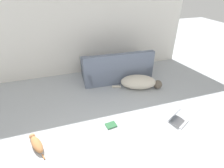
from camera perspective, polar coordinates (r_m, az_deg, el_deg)
wall_back at (r=5.19m, az=-10.57°, el=17.47°), size 6.49×0.06×2.69m
couch at (r=5.09m, az=1.28°, el=4.88°), size 1.96×1.01×0.88m
dog at (r=4.70m, az=8.95°, el=0.61°), size 1.31×0.76×0.37m
cat at (r=3.50m, az=-23.50°, el=-17.34°), size 0.32×0.60×0.13m
laptop_open at (r=3.92m, az=20.36°, el=-10.32°), size 0.44×0.42×0.22m
book_green at (r=3.61m, az=-0.34°, el=-13.26°), size 0.23×0.19×0.02m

